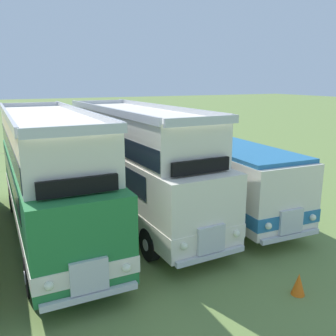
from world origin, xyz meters
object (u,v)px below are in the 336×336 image
cone_near_end (299,284)px  bus_fifth_in_row (213,168)px  bus_third_in_row (50,172)px  bus_fourth_in_row (136,160)px

cone_near_end → bus_fifth_in_row: bearing=76.2°
bus_third_in_row → bus_fifth_in_row: 6.85m
bus_fourth_in_row → cone_near_end: (1.75, -7.15, -2.06)m
bus_fourth_in_row → bus_fifth_in_row: bus_fourth_in_row is taller
bus_fifth_in_row → cone_near_end: 7.12m
bus_third_in_row → cone_near_end: (5.15, -6.72, -2.06)m
bus_fourth_in_row → bus_third_in_row: bearing=-172.8°
bus_third_in_row → cone_near_end: 8.72m
bus_third_in_row → bus_fourth_in_row: same height
bus_fifth_in_row → cone_near_end: bus_fifth_in_row is taller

